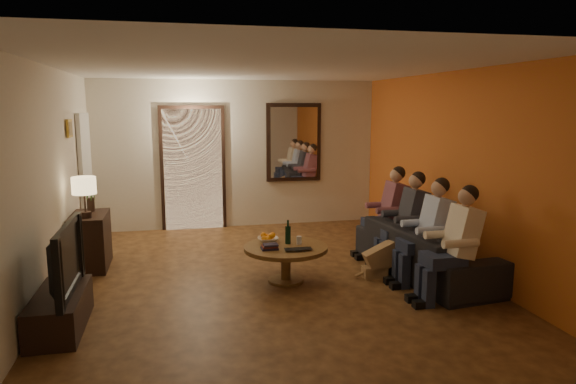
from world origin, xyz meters
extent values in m
cube|color=#3C2210|center=(0.00, 0.00, 0.00)|extent=(5.00, 6.00, 0.01)
cube|color=white|center=(0.00, 0.00, 2.60)|extent=(5.00, 6.00, 0.01)
cube|color=beige|center=(0.00, 3.00, 1.30)|extent=(5.00, 0.02, 2.60)
cube|color=beige|center=(0.00, -3.00, 1.30)|extent=(5.00, 0.02, 2.60)
cube|color=beige|center=(-2.50, 0.00, 1.30)|extent=(0.02, 6.00, 2.60)
cube|color=beige|center=(2.50, 0.00, 1.30)|extent=(0.02, 6.00, 2.60)
cube|color=orange|center=(2.49, 0.00, 1.30)|extent=(0.01, 6.00, 2.60)
cube|color=#FFE0A5|center=(-0.80, 2.98, 1.05)|extent=(1.00, 0.06, 2.10)
cube|color=black|center=(-0.80, 2.97, 1.05)|extent=(1.12, 0.04, 2.22)
cube|color=silver|center=(-0.55, 2.98, 0.90)|extent=(0.45, 0.03, 1.70)
cube|color=black|center=(1.00, 2.96, 1.50)|extent=(1.00, 0.05, 1.40)
cube|color=white|center=(1.00, 2.93, 1.50)|extent=(0.86, 0.02, 1.26)
cube|color=white|center=(-2.46, 2.30, 1.02)|extent=(0.06, 0.85, 2.04)
cube|color=#B28C33|center=(-2.47, 1.30, 1.85)|extent=(0.03, 0.28, 0.24)
cube|color=brown|center=(-2.46, 1.30, 1.85)|extent=(0.01, 0.22, 0.18)
cube|color=black|center=(-2.25, 1.00, 0.36)|extent=(0.45, 0.82, 0.73)
cube|color=black|center=(-2.25, -0.98, 0.18)|extent=(0.45, 1.09, 0.36)
imported|color=black|center=(-2.25, -0.98, 0.70)|extent=(1.17, 0.15, 0.68)
imported|color=black|center=(1.96, -0.27, 0.32)|extent=(2.28, 1.10, 0.64)
cylinder|color=brown|center=(0.18, -0.11, 0.23)|extent=(1.06, 1.06, 0.45)
imported|color=white|center=(0.00, 0.11, 0.48)|extent=(0.26, 0.26, 0.06)
cylinder|color=silver|center=(0.36, -0.06, 0.50)|extent=(0.06, 0.06, 0.10)
imported|color=black|center=(0.28, -0.39, 0.46)|extent=(0.34, 0.22, 0.03)
camera|label=1|loc=(-1.12, -6.06, 2.14)|focal=32.00mm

